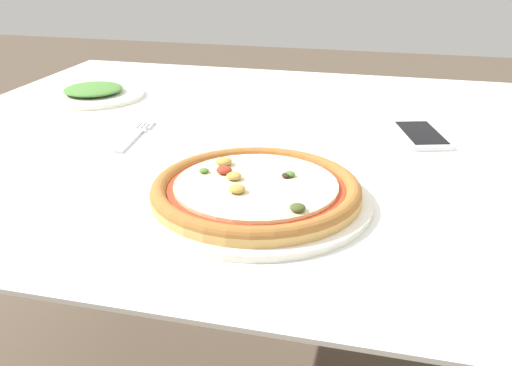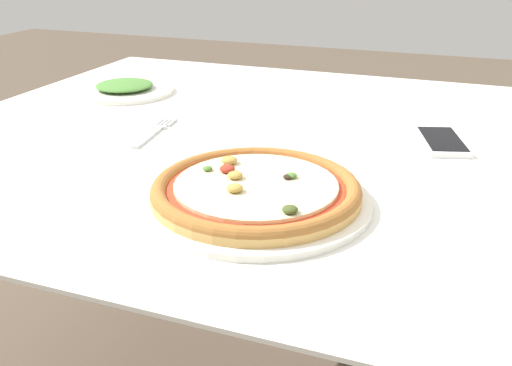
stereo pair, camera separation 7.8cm
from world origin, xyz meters
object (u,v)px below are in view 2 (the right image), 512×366
Objects in this scene: dining_table at (318,181)px; side_plate at (125,89)px; fork at (155,132)px; pizza_plate at (256,192)px; cell_phone at (442,141)px.

dining_table is 6.50× the size of side_plate.
fork is (-0.30, -0.06, 0.08)m from dining_table.
side_plate reaches higher than dining_table.
pizza_plate is at bearing -42.31° from side_plate.
side_plate is at bearing 171.28° from cell_phone.
pizza_plate reaches higher than cell_phone.
pizza_plate reaches higher than fork.
pizza_plate is 0.36m from fork.
fork is at bearing -166.47° from cell_phone.
cell_phone is (0.51, 0.12, 0.00)m from fork.
pizza_plate is 0.67m from side_plate.
fork is 1.07× the size of cell_phone.
side_plate is at bearing 132.25° from fork.
pizza_plate is at bearing -37.53° from fork.
pizza_plate is 2.02× the size of cell_phone.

